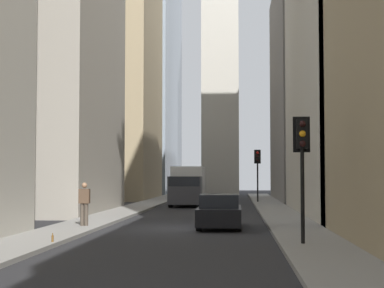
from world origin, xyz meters
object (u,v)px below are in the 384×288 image
delivery_truck (188,186)px  traffic_light_foreground (302,150)px  traffic_light_midblock (258,163)px  pedestrian (84,202)px  sedan_black (220,212)px  discarded_bottle (53,238)px

delivery_truck → traffic_light_foreground: traffic_light_foreground is taller
traffic_light_midblock → pedestrian: 25.36m
delivery_truck → pedestrian: delivery_truck is taller
traffic_light_foreground → sedan_black: bearing=21.9°
sedan_black → traffic_light_foreground: size_ratio=1.11×
pedestrian → discarded_bottle: pedestrian is taller
pedestrian → discarded_bottle: (-6.10, -0.55, -0.86)m
traffic_light_foreground → traffic_light_midblock: traffic_light_midblock is taller
sedan_black → delivery_truck: bearing=8.6°
delivery_truck → traffic_light_foreground: bearing=-167.7°
sedan_black → pedestrian: size_ratio=2.44×
traffic_light_midblock → traffic_light_foreground: bearing=-179.4°
sedan_black → pedestrian: pedestrian is taller
traffic_light_midblock → pedestrian: bearing=161.8°
discarded_bottle → traffic_light_midblock: bearing=-13.7°
delivery_truck → discarded_bottle: 25.48m
delivery_truck → traffic_light_foreground: 25.86m
sedan_black → discarded_bottle: 8.50m
traffic_light_midblock → discarded_bottle: 31.12m
delivery_truck → pedestrian: 19.46m
delivery_truck → pedestrian: (-19.27, 2.72, -0.35)m
traffic_light_midblock → discarded_bottle: bearing=166.3°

